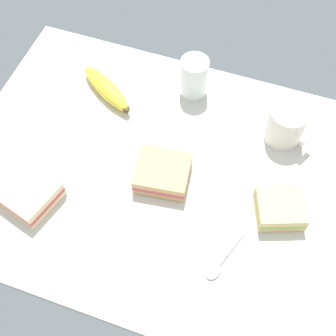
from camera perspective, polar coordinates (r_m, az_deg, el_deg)
tabletop at (r=98.96cm, az=-0.00°, el=-1.18°), size 90.00×64.00×2.00cm
coffee_mug_black at (r=102.85cm, az=14.30°, el=5.22°), size 10.43×8.45×8.86cm
sandwich_main at (r=95.80cm, az=-0.67°, el=-0.64°), size 12.00×11.08×4.40cm
sandwich_side at (r=97.77cm, az=-16.85°, el=-2.93°), size 13.40×12.63×4.40cm
sandwich_extra at (r=94.65cm, az=13.62°, el=-4.86°), size 11.65×11.11×4.40cm
glass_of_milk at (r=108.26cm, az=3.19°, el=10.86°), size 6.49×6.49×9.88cm
banana at (r=110.11cm, az=-7.59°, el=9.64°), size 16.22×12.12×4.06cm
spoon at (r=90.19cm, az=6.42°, el=-11.54°), size 5.38×11.59×0.80cm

